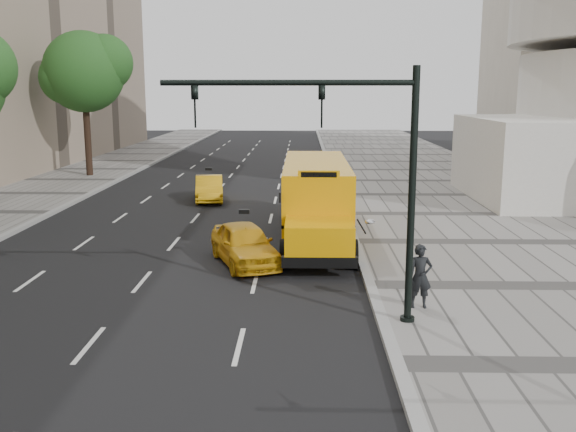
{
  "coord_description": "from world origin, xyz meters",
  "views": [
    {
      "loc": [
        3.95,
        -23.95,
        5.84
      ],
      "look_at": [
        3.5,
        -4.0,
        1.9
      ],
      "focal_mm": 40.0,
      "sensor_mm": 36.0,
      "label": 1
    }
  ],
  "objects_px": {
    "tree_c": "(85,71)",
    "school_bus": "(316,193)",
    "taxi_far": "(209,188)",
    "traffic_signal": "(354,164)",
    "pedestrian": "(420,276)",
    "taxi_near": "(245,244)"
  },
  "relations": [
    {
      "from": "tree_c",
      "to": "taxi_far",
      "type": "height_order",
      "value": "tree_c"
    },
    {
      "from": "school_bus",
      "to": "taxi_near",
      "type": "distance_m",
      "value": 5.15
    },
    {
      "from": "tree_c",
      "to": "taxi_near",
      "type": "relative_size",
      "value": 2.33
    },
    {
      "from": "school_bus",
      "to": "traffic_signal",
      "type": "distance_m",
      "value": 10.4
    },
    {
      "from": "pedestrian",
      "to": "taxi_near",
      "type": "bearing_deg",
      "value": 135.98
    },
    {
      "from": "tree_c",
      "to": "school_bus",
      "type": "distance_m",
      "value": 23.57
    },
    {
      "from": "pedestrian",
      "to": "taxi_far",
      "type": "bearing_deg",
      "value": 113.94
    },
    {
      "from": "tree_c",
      "to": "taxi_near",
      "type": "height_order",
      "value": "tree_c"
    },
    {
      "from": "taxi_near",
      "to": "traffic_signal",
      "type": "relative_size",
      "value": 0.65
    },
    {
      "from": "taxi_far",
      "to": "traffic_signal",
      "type": "bearing_deg",
      "value": -79.55
    },
    {
      "from": "tree_c",
      "to": "school_bus",
      "type": "bearing_deg",
      "value": -49.57
    },
    {
      "from": "school_bus",
      "to": "taxi_far",
      "type": "bearing_deg",
      "value": 123.72
    },
    {
      "from": "school_bus",
      "to": "taxi_far",
      "type": "xyz_separation_m",
      "value": [
        -5.52,
        8.28,
        -1.1
      ]
    },
    {
      "from": "school_bus",
      "to": "tree_c",
      "type": "bearing_deg",
      "value": 130.43
    },
    {
      "from": "traffic_signal",
      "to": "pedestrian",
      "type": "bearing_deg",
      "value": 28.22
    },
    {
      "from": "pedestrian",
      "to": "traffic_signal",
      "type": "height_order",
      "value": "traffic_signal"
    },
    {
      "from": "school_bus",
      "to": "taxi_far",
      "type": "relative_size",
      "value": 2.88
    },
    {
      "from": "taxi_near",
      "to": "taxi_far",
      "type": "distance_m",
      "value": 13.01
    },
    {
      "from": "tree_c",
      "to": "traffic_signal",
      "type": "xyz_separation_m",
      "value": [
        15.59,
        -27.61,
        -2.95
      ]
    },
    {
      "from": "taxi_far",
      "to": "taxi_near",
      "type": "bearing_deg",
      "value": -84.79
    },
    {
      "from": "taxi_far",
      "to": "pedestrian",
      "type": "relative_size",
      "value": 2.35
    },
    {
      "from": "taxi_far",
      "to": "pedestrian",
      "type": "distance_m",
      "value": 19.18
    }
  ]
}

